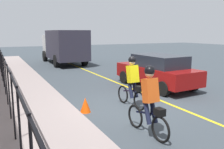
# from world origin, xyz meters

# --- Properties ---
(ground_plane) EXTENTS (80.00, 80.00, 0.00)m
(ground_plane) POSITION_xyz_m (0.00, 0.00, 0.00)
(ground_plane) COLOR #384047
(lane_line_centre) EXTENTS (36.00, 0.12, 0.01)m
(lane_line_centre) POSITION_xyz_m (0.00, -1.60, 0.00)
(lane_line_centre) COLOR yellow
(lane_line_centre) RESTS_ON ground
(sidewalk) EXTENTS (40.00, 3.20, 0.15)m
(sidewalk) POSITION_xyz_m (0.00, 3.40, 0.07)
(sidewalk) COLOR gray
(sidewalk) RESTS_ON ground
(iron_fence) EXTENTS (19.79, 0.04, 1.60)m
(iron_fence) POSITION_xyz_m (1.00, 3.80, 1.30)
(iron_fence) COLOR black
(iron_fence) RESTS_ON sidewalk
(cyclist_lead) EXTENTS (1.71, 0.38, 1.83)m
(cyclist_lead) POSITION_xyz_m (0.00, -0.17, 0.91)
(cyclist_lead) COLOR black
(cyclist_lead) RESTS_ON ground
(cyclist_follow) EXTENTS (1.71, 0.38, 1.83)m
(cyclist_follow) POSITION_xyz_m (-2.22, 0.67, 0.91)
(cyclist_follow) COLOR black
(cyclist_follow) RESTS_ON ground
(patrol_sedan) EXTENTS (4.50, 2.14, 1.58)m
(patrol_sedan) POSITION_xyz_m (2.15, -2.86, 0.82)
(patrol_sedan) COLOR maroon
(patrol_sedan) RESTS_ON ground
(box_truck_background) EXTENTS (6.72, 2.55, 2.78)m
(box_truck_background) POSITION_xyz_m (12.72, -1.19, 1.55)
(box_truck_background) COLOR #2B2936
(box_truck_background) RESTS_ON ground
(traffic_cone_near) EXTENTS (0.36, 0.36, 0.50)m
(traffic_cone_near) POSITION_xyz_m (0.22, 1.51, 0.25)
(traffic_cone_near) COLOR #FC4E0A
(traffic_cone_near) RESTS_ON ground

